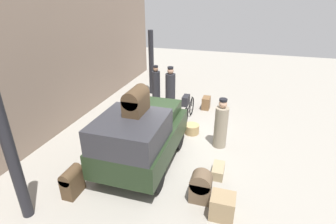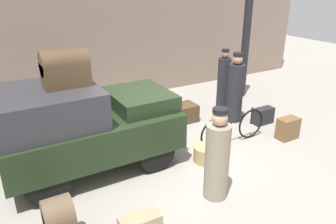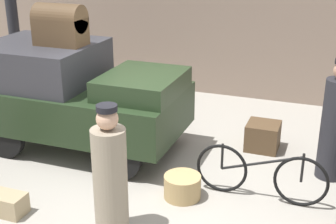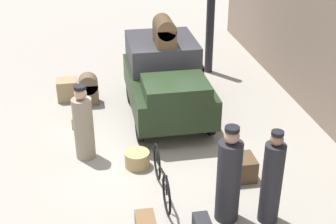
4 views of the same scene
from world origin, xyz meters
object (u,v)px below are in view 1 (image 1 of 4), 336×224
trunk_wicker_pale (186,100)px  trunk_on_truck_roof (136,101)px  porter_lifting_near_truck (170,90)px  bicycle (189,111)px  trunk_large_brown (218,171)px  suitcase_black_upright (147,112)px  wicker_basket (192,129)px  trunk_umber_medium (206,103)px  truck (141,135)px  porter_with_bicycle (156,87)px  trunk_barrel_dark (72,181)px  conductor_in_dark_uniform (221,125)px  suitcase_small_leather (222,206)px  suitcase_tan_flat (201,186)px

trunk_wicker_pale → trunk_on_truck_roof: (-4.88, 0.20, 1.89)m
porter_lifting_near_truck → bicycle: bearing=-131.3°
trunk_wicker_pale → trunk_large_brown: (-4.54, -1.99, -0.07)m
trunk_wicker_pale → trunk_large_brown: trunk_wicker_pale is taller
suitcase_black_upright → wicker_basket: bearing=-111.3°
suitcase_black_upright → trunk_umber_medium: bearing=-54.1°
truck → porter_with_bicycle: 4.45m
porter_lifting_near_truck → trunk_on_truck_roof: 4.53m
suitcase_black_upright → trunk_barrel_dark: trunk_barrel_dark is taller
wicker_basket → porter_lifting_near_truck: porter_lifting_near_truck is taller
trunk_barrel_dark → trunk_umber_medium: size_ratio=1.44×
conductor_in_dark_uniform → trunk_umber_medium: conductor_in_dark_uniform is taller
trunk_umber_medium → trunk_barrel_dark: bearing=159.6°
suitcase_small_leather → trunk_on_truck_roof: trunk_on_truck_roof is taller
porter_with_bicycle → trunk_barrel_dark: (-5.97, 0.11, -0.43)m
trunk_barrel_dark → trunk_on_truck_roof: trunk_on_truck_roof is taller
trunk_umber_medium → suitcase_black_upright: bearing=125.9°
conductor_in_dark_uniform → porter_with_bicycle: bearing=49.6°
porter_with_bicycle → suitcase_black_upright: porter_with_bicycle is taller
bicycle → trunk_barrel_dark: size_ratio=2.44×
porter_lifting_near_truck → trunk_large_brown: (-3.99, -2.55, -0.70)m
suitcase_black_upright → suitcase_small_leather: 5.51m
trunk_large_brown → trunk_on_truck_roof: (-0.34, 2.19, 1.96)m
bicycle → porter_with_bicycle: bearing=58.0°
suitcase_tan_flat → trunk_on_truck_roof: (0.74, 1.89, 1.68)m
suitcase_black_upright → trunk_on_truck_roof: 3.85m
bicycle → wicker_basket: 1.09m
conductor_in_dark_uniform → suitcase_small_leather: size_ratio=2.97×
trunk_barrel_dark → trunk_umber_medium: 6.61m
conductor_in_dark_uniform → suitcase_small_leather: 3.04m
conductor_in_dark_uniform → trunk_large_brown: 1.66m
suitcase_black_upright → suitcase_small_leather: (-4.31, -3.44, 0.05)m
truck → trunk_wicker_pale: size_ratio=6.11×
porter_with_bicycle → suitcase_tan_flat: (-5.27, -2.95, -0.41)m
suitcase_small_leather → bicycle: bearing=21.6°
conductor_in_dark_uniform → trunk_barrel_dark: 4.64m
wicker_basket → porter_lifting_near_truck: size_ratio=0.28×
porter_with_bicycle → porter_lifting_near_truck: (-0.18, -0.70, 0.01)m
bicycle → conductor_in_dark_uniform: bearing=-138.6°
trunk_wicker_pale → suitcase_tan_flat: (-5.63, -1.69, 0.20)m
trunk_barrel_dark → suitcase_small_leather: (0.35, -3.63, -0.12)m
bicycle → suitcase_tan_flat: 4.37m
truck → trunk_barrel_dark: truck is taller
bicycle → trunk_umber_medium: bicycle is taller
conductor_in_dark_uniform → trunk_large_brown: (-1.53, -0.15, -0.61)m
porter_lifting_near_truck → trunk_wicker_pale: 1.00m
porter_with_bicycle → trunk_large_brown: porter_with_bicycle is taller
conductor_in_dark_uniform → trunk_wicker_pale: 3.56m
porter_lifting_near_truck → porter_with_bicycle: bearing=75.5°
truck → bicycle: 3.37m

